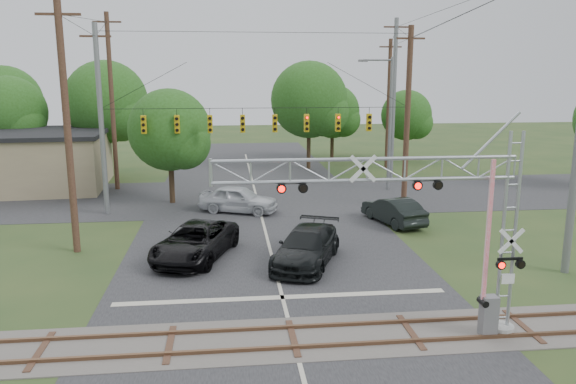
{
  "coord_description": "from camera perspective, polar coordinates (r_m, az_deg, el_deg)",
  "views": [
    {
      "loc": [
        -2.05,
        -14.94,
        8.59
      ],
      "look_at": [
        0.44,
        7.5,
        3.8
      ],
      "focal_mm": 35.0,
      "sensor_mm": 36.0,
      "label": 1
    }
  ],
  "objects": [
    {
      "name": "car_dark",
      "position": [
        25.76,
        1.9,
        -5.57
      ],
      "size": [
        4.27,
        6.11,
        1.64
      ],
      "primitive_type": "imported",
      "rotation": [
        0.0,
        0.0,
        -0.39
      ],
      "color": "black",
      "rests_on": "ground"
    },
    {
      "name": "road_cross",
      "position": [
        39.92,
        -3.24,
        -0.44
      ],
      "size": [
        90.0,
        12.0,
        0.02
      ],
      "primitive_type": "cube",
      "color": "#242426",
      "rests_on": "ground"
    },
    {
      "name": "crossing_gantry",
      "position": [
        18.21,
        13.55,
        -2.27
      ],
      "size": [
        10.05,
        0.87,
        6.82
      ],
      "color": "gray",
      "rests_on": "ground"
    },
    {
      "name": "ground",
      "position": [
        17.35,
        1.35,
        -17.69
      ],
      "size": [
        160.0,
        160.0,
        0.0
      ],
      "primitive_type": "plane",
      "color": "#29411E",
      "rests_on": "ground"
    },
    {
      "name": "utility_poles",
      "position": [
        37.26,
        2.3,
        8.67
      ],
      "size": [
        24.94,
        27.9,
        13.93
      ],
      "color": "#3B241B",
      "rests_on": "ground"
    },
    {
      "name": "streetlight",
      "position": [
        42.16,
        10.09,
        7.52
      ],
      "size": [
        2.59,
        0.27,
        9.73
      ],
      "color": "slate",
      "rests_on": "ground"
    },
    {
      "name": "railroad_track",
      "position": [
        19.09,
        0.52,
        -14.66
      ],
      "size": [
        90.0,
        3.2,
        0.17
      ],
      "color": "#534E48",
      "rests_on": "ground"
    },
    {
      "name": "suv_dark",
      "position": [
        33.13,
        10.65,
        -1.86
      ],
      "size": [
        2.89,
        5.0,
        1.56
      ],
      "primitive_type": "imported",
      "rotation": [
        0.0,
        0.0,
        3.42
      ],
      "color": "black",
      "rests_on": "ground"
    },
    {
      "name": "treeline",
      "position": [
        48.82,
        -7.39,
        8.43
      ],
      "size": [
        54.88,
        23.2,
        9.69
      ],
      "color": "#352718",
      "rests_on": "ground"
    },
    {
      "name": "sedan_silver",
      "position": [
        35.36,
        -5.06,
        -0.72
      ],
      "size": [
        5.34,
        3.69,
        1.69
      ],
      "primitive_type": "imported",
      "rotation": [
        0.0,
        0.0,
        1.19
      ],
      "color": "silver",
      "rests_on": "ground"
    },
    {
      "name": "road_main",
      "position": [
        26.45,
        -1.56,
        -6.95
      ],
      "size": [
        14.0,
        90.0,
        0.02
      ],
      "primitive_type": "cube",
      "color": "#242426",
      "rests_on": "ground"
    },
    {
      "name": "traffic_signal_span",
      "position": [
        35.17,
        -1.59,
        7.28
      ],
      "size": [
        19.34,
        0.36,
        11.5
      ],
      "color": "slate",
      "rests_on": "ground"
    },
    {
      "name": "pickup_black",
      "position": [
        26.88,
        -9.41,
        -4.98
      ],
      "size": [
        4.52,
        6.49,
        1.65
      ],
      "primitive_type": "imported",
      "rotation": [
        0.0,
        0.0,
        -0.33
      ],
      "color": "black",
      "rests_on": "ground"
    }
  ]
}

